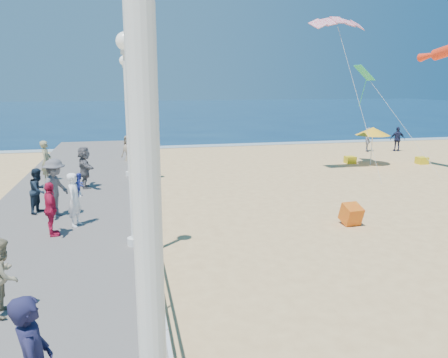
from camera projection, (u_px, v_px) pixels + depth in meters
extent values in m
plane|color=#E5BB78|center=(323.00, 243.00, 12.63)|extent=(160.00, 160.00, 0.00)
cube|color=#0C274A|center=(157.00, 111.00, 74.57)|extent=(160.00, 90.00, 0.05)
cube|color=silver|center=(202.00, 146.00, 32.16)|extent=(160.00, 1.20, 0.04)
cube|color=slate|center=(48.00, 259.00, 10.97)|extent=(5.00, 44.00, 0.40)
cube|color=white|center=(145.00, 206.00, 11.23)|extent=(0.05, 42.00, 0.06)
cube|color=white|center=(145.00, 224.00, 11.34)|extent=(0.05, 42.00, 0.04)
cylinder|color=white|center=(134.00, 241.00, 11.37)|extent=(0.36, 0.36, 0.20)
cylinder|color=white|center=(130.00, 152.00, 10.87)|extent=(0.14, 0.14, 4.70)
sphere|color=white|center=(125.00, 41.00, 10.30)|extent=(0.44, 0.44, 0.44)
cylinder|color=white|center=(130.00, 173.00, 19.95)|extent=(0.36, 0.36, 0.20)
cylinder|color=white|center=(127.00, 122.00, 19.45)|extent=(0.14, 0.14, 4.70)
sphere|color=white|center=(124.00, 61.00, 18.88)|extent=(0.44, 0.44, 0.44)
imported|color=white|center=(75.00, 200.00, 12.78)|extent=(0.55, 0.67, 1.59)
imported|color=#2F3EB1|center=(80.00, 185.00, 12.86)|extent=(0.37, 0.41, 0.71)
imported|color=gray|center=(4.00, 276.00, 7.90)|extent=(0.57, 0.72, 1.43)
imported|color=#5B5A5F|center=(55.00, 188.00, 13.65)|extent=(1.11, 1.37, 1.86)
imported|color=#BF1740|center=(51.00, 209.00, 11.92)|extent=(0.57, 0.95, 1.52)
imported|color=#5E5D62|center=(85.00, 167.00, 17.48)|extent=(0.84, 1.63, 1.68)
imported|color=gray|center=(46.00, 161.00, 18.68)|extent=(0.47, 0.67, 1.75)
imported|color=#172333|center=(39.00, 190.00, 14.14)|extent=(0.77, 0.86, 1.47)
imported|color=slate|center=(369.00, 140.00, 29.54)|extent=(1.12, 1.19, 1.62)
imported|color=#1A1E3A|center=(398.00, 139.00, 29.67)|extent=(1.05, 0.67, 1.66)
imported|color=gray|center=(129.00, 152.00, 23.76)|extent=(1.05, 0.99, 1.81)
cube|color=red|center=(351.00, 216.00, 14.20)|extent=(0.61, 0.75, 0.74)
cylinder|color=white|center=(372.00, 149.00, 24.67)|extent=(0.05, 0.05, 1.80)
cone|color=yellow|center=(373.00, 131.00, 24.45)|extent=(1.90, 1.90, 0.45)
cube|color=gold|center=(350.00, 160.00, 25.30)|extent=(0.55, 0.55, 0.40)
cube|color=yellow|center=(422.00, 160.00, 25.07)|extent=(0.55, 0.55, 0.40)
cube|color=#2AC769|center=(364.00, 73.00, 23.75)|extent=(1.03, 1.29, 0.83)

